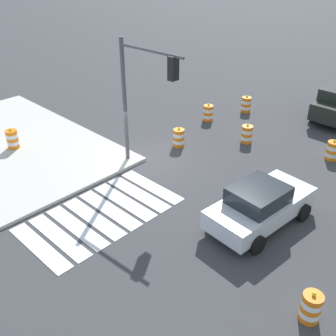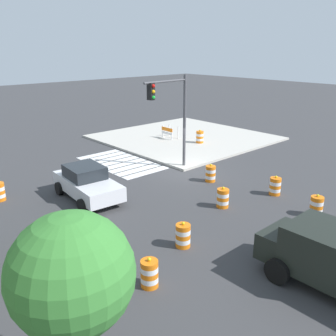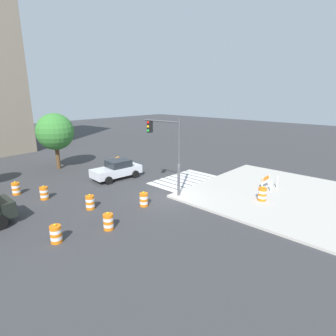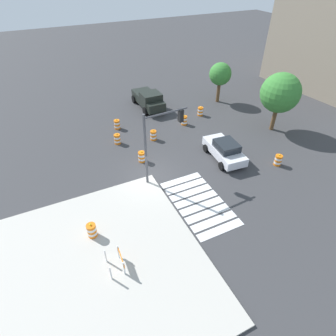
# 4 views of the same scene
# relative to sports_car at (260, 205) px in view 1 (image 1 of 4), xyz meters

# --- Properties ---
(ground_plane) EXTENTS (120.00, 120.00, 0.00)m
(ground_plane) POSITION_rel_sports_car_xyz_m (-0.35, -6.35, -0.81)
(ground_plane) COLOR #38383A
(crosswalk_stripes) EXTENTS (5.85, 3.20, 0.02)m
(crosswalk_stripes) POSITION_rel_sports_car_xyz_m (3.65, -4.55, -0.80)
(crosswalk_stripes) COLOR silver
(crosswalk_stripes) RESTS_ON ground
(sports_car) EXTENTS (4.44, 2.41, 1.63)m
(sports_car) POSITION_rel_sports_car_xyz_m (0.00, 0.00, 0.00)
(sports_car) COLOR silver
(sports_car) RESTS_ON ground
(traffic_barrel_near_corner) EXTENTS (0.56, 0.56, 1.02)m
(traffic_barrel_near_corner) POSITION_rel_sports_car_xyz_m (-6.01, -7.26, -0.36)
(traffic_barrel_near_corner) COLOR orange
(traffic_barrel_near_corner) RESTS_ON ground
(traffic_barrel_crosswalk_end) EXTENTS (0.56, 0.56, 1.02)m
(traffic_barrel_crosswalk_end) POSITION_rel_sports_car_xyz_m (-8.58, -6.48, -0.36)
(traffic_barrel_crosswalk_end) COLOR orange
(traffic_barrel_crosswalk_end) RESTS_ON ground
(traffic_barrel_median_near) EXTENTS (0.56, 0.56, 1.02)m
(traffic_barrel_median_near) POSITION_rel_sports_car_xyz_m (2.64, 3.36, -0.36)
(traffic_barrel_median_near) COLOR orange
(traffic_barrel_median_near) RESTS_ON ground
(traffic_barrel_far_curb) EXTENTS (0.56, 0.56, 1.02)m
(traffic_barrel_far_curb) POSITION_rel_sports_car_xyz_m (-5.21, -4.11, -0.36)
(traffic_barrel_far_curb) COLOR orange
(traffic_barrel_far_curb) RESTS_ON ground
(traffic_barrel_lane_center) EXTENTS (0.56, 0.56, 1.02)m
(traffic_barrel_lane_center) POSITION_rel_sports_car_xyz_m (-2.52, -6.29, -0.36)
(traffic_barrel_lane_center) COLOR orange
(traffic_barrel_lane_center) RESTS_ON ground
(traffic_barrel_opposite_curb) EXTENTS (0.56, 0.56, 1.02)m
(traffic_barrel_opposite_curb) POSITION_rel_sports_car_xyz_m (-6.50, -0.23, -0.36)
(traffic_barrel_opposite_curb) COLOR orange
(traffic_barrel_opposite_curb) RESTS_ON ground
(traffic_barrel_on_sidewalk) EXTENTS (0.56, 0.56, 1.02)m
(traffic_barrel_on_sidewalk) POSITION_rel_sports_car_xyz_m (3.41, -11.76, -0.21)
(traffic_barrel_on_sidewalk) COLOR orange
(traffic_barrel_on_sidewalk) RESTS_ON sidewalk_corner
(traffic_light_pole) EXTENTS (0.54, 3.29, 5.50)m
(traffic_light_pole) POSITION_rel_sports_car_xyz_m (0.17, -5.81, 3.10)
(traffic_light_pole) COLOR #4C4C51
(traffic_light_pole) RESTS_ON sidewalk_corner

